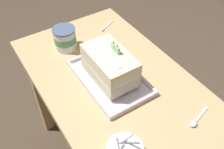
{
  "coord_description": "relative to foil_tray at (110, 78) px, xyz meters",
  "views": [
    {
      "loc": [
        0.65,
        -0.43,
        1.54
      ],
      "look_at": [
        -0.01,
        -0.01,
        0.75
      ],
      "focal_mm": 41.5,
      "sensor_mm": 36.0,
      "label": 1
    }
  ],
  "objects": [
    {
      "name": "ice_cream_tub",
      "position": [
        -0.3,
        -0.06,
        0.05
      ],
      "size": [
        0.11,
        0.11,
        0.11
      ],
      "color": "white",
      "rests_on": "dining_table"
    },
    {
      "name": "dining_table",
      "position": [
        0.01,
        0.02,
        -0.14
      ],
      "size": [
        1.02,
        0.61,
        0.72
      ],
      "color": "tan",
      "rests_on": "ground_plane"
    },
    {
      "name": "serving_spoon_near_tray",
      "position": [
        0.36,
        0.15,
        -0.0
      ],
      "size": [
        0.05,
        0.13,
        0.01
      ],
      "color": "silver",
      "rests_on": "dining_table"
    },
    {
      "name": "birthday_cake",
      "position": [
        0.0,
        0.0,
        0.08
      ],
      "size": [
        0.24,
        0.14,
        0.16
      ],
      "color": "beige",
      "rests_on": "foil_tray"
    },
    {
      "name": "serving_spoon_by_bowls",
      "position": [
        -0.34,
        0.18,
        -0.0
      ],
      "size": [
        0.06,
        0.11,
        0.01
      ],
      "color": "silver",
      "rests_on": "dining_table"
    },
    {
      "name": "foil_tray",
      "position": [
        0.0,
        0.0,
        0.0
      ],
      "size": [
        0.37,
        0.23,
        0.02
      ],
      "color": "silver",
      "rests_on": "dining_table"
    }
  ]
}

